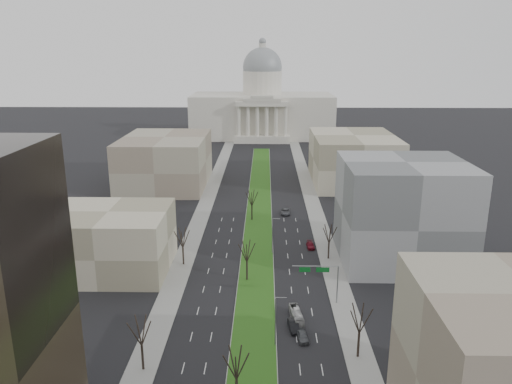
# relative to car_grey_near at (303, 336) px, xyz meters

# --- Properties ---
(ground) EXTENTS (600.00, 600.00, 0.00)m
(ground) POSITION_rel_car_grey_near_xyz_m (-8.49, 63.09, -0.74)
(ground) COLOR black
(ground) RESTS_ON ground
(median) EXTENTS (8.00, 222.03, 0.20)m
(median) POSITION_rel_car_grey_near_xyz_m (-8.49, 62.08, -0.64)
(median) COLOR #999993
(median) RESTS_ON ground
(sidewalk_left) EXTENTS (5.00, 330.00, 0.15)m
(sidewalk_left) POSITION_rel_car_grey_near_xyz_m (-25.99, 38.09, -0.66)
(sidewalk_left) COLOR gray
(sidewalk_left) RESTS_ON ground
(sidewalk_right) EXTENTS (5.00, 330.00, 0.15)m
(sidewalk_right) POSITION_rel_car_grey_near_xyz_m (9.01, 38.09, -0.66)
(sidewalk_right) COLOR gray
(sidewalk_right) RESTS_ON ground
(capitol) EXTENTS (80.00, 46.00, 55.00)m
(capitol) POSITION_rel_car_grey_near_xyz_m (-8.49, 212.68, 15.57)
(capitol) COLOR beige
(capitol) RESTS_ON ground
(building_beige_left) EXTENTS (26.00, 22.00, 14.00)m
(building_beige_left) POSITION_rel_car_grey_near_xyz_m (-41.49, 28.09, 6.26)
(building_beige_left) COLOR gray
(building_beige_left) RESTS_ON ground
(building_grey_right) EXTENTS (28.00, 26.00, 24.00)m
(building_grey_right) POSITION_rel_car_grey_near_xyz_m (25.51, 35.09, 11.26)
(building_grey_right) COLOR slate
(building_grey_right) RESTS_ON ground
(building_far_left) EXTENTS (30.00, 40.00, 18.00)m
(building_far_left) POSITION_rel_car_grey_near_xyz_m (-43.49, 103.09, 8.26)
(building_far_left) COLOR gray
(building_far_left) RESTS_ON ground
(building_far_right) EXTENTS (30.00, 40.00, 18.00)m
(building_far_right) POSITION_rel_car_grey_near_xyz_m (26.51, 108.09, 8.26)
(building_far_right) COLOR gray
(building_far_right) RESTS_ON ground
(tree_left_mid) EXTENTS (5.40, 5.40, 9.72)m
(tree_left_mid) POSITION_rel_car_grey_near_xyz_m (-25.69, -8.91, 6.26)
(tree_left_mid) COLOR black
(tree_left_mid) RESTS_ON ground
(tree_left_far) EXTENTS (5.28, 5.28, 9.50)m
(tree_left_far) POSITION_rel_car_grey_near_xyz_m (-25.69, 31.09, 6.10)
(tree_left_far) COLOR black
(tree_left_far) RESTS_ON ground
(tree_right_mid) EXTENTS (5.52, 5.52, 9.94)m
(tree_right_mid) POSITION_rel_car_grey_near_xyz_m (8.71, -4.91, 6.42)
(tree_right_mid) COLOR black
(tree_right_mid) RESTS_ON ground
(tree_right_far) EXTENTS (5.04, 5.04, 9.07)m
(tree_right_far) POSITION_rel_car_grey_near_xyz_m (8.71, 35.09, 5.79)
(tree_right_far) COLOR black
(tree_right_far) RESTS_ON ground
(tree_median_a) EXTENTS (5.40, 5.40, 9.72)m
(tree_median_a) POSITION_rel_car_grey_near_xyz_m (-10.49, -16.91, 6.26)
(tree_median_a) COLOR black
(tree_median_a) RESTS_ON ground
(tree_median_b) EXTENTS (5.40, 5.40, 9.72)m
(tree_median_b) POSITION_rel_car_grey_near_xyz_m (-10.49, 23.09, 6.26)
(tree_median_b) COLOR black
(tree_median_b) RESTS_ON ground
(tree_median_c) EXTENTS (5.40, 5.40, 9.72)m
(tree_median_c) POSITION_rel_car_grey_near_xyz_m (-10.49, 63.09, 6.26)
(tree_median_c) COLOR black
(tree_median_c) RESTS_ON ground
(streetlamp_median_b) EXTENTS (1.90, 0.20, 9.16)m
(streetlamp_median_b) POSITION_rel_car_grey_near_xyz_m (-4.73, -1.91, 4.07)
(streetlamp_median_b) COLOR gray
(streetlamp_median_b) RESTS_ON ground
(streetlamp_median_c) EXTENTS (1.90, 0.20, 9.16)m
(streetlamp_median_c) POSITION_rel_car_grey_near_xyz_m (-4.73, 38.09, 4.07)
(streetlamp_median_c) COLOR gray
(streetlamp_median_c) RESTS_ON ground
(mast_arm_signs) EXTENTS (9.12, 0.24, 8.09)m
(mast_arm_signs) POSITION_rel_car_grey_near_xyz_m (5.00, 13.12, 5.37)
(mast_arm_signs) COLOR gray
(mast_arm_signs) RESTS_ON ground
(car_grey_near) EXTENTS (2.28, 4.52, 1.48)m
(car_grey_near) POSITION_rel_car_grey_near_xyz_m (0.00, 0.00, 0.00)
(car_grey_near) COLOR #494C51
(car_grey_near) RESTS_ON ground
(car_black) EXTENTS (2.23, 5.00, 1.60)m
(car_black) POSITION_rel_car_grey_near_xyz_m (-1.35, 3.30, 0.06)
(car_black) COLOR black
(car_black) RESTS_ON ground
(car_red) EXTENTS (1.93, 4.57, 1.32)m
(car_red) POSITION_rel_car_grey_near_xyz_m (5.01, 42.01, -0.08)
(car_red) COLOR maroon
(car_red) RESTS_ON ground
(car_grey_far) EXTENTS (2.91, 5.74, 1.55)m
(car_grey_far) POSITION_rel_car_grey_near_xyz_m (-0.32, 68.94, 0.04)
(car_grey_far) COLOR #4A4C52
(car_grey_far) RESTS_ON ground
(box_van) EXTENTS (2.62, 7.34, 2.00)m
(box_van) POSITION_rel_car_grey_near_xyz_m (-0.69, 6.51, 0.26)
(box_van) COLOR silver
(box_van) RESTS_ON ground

